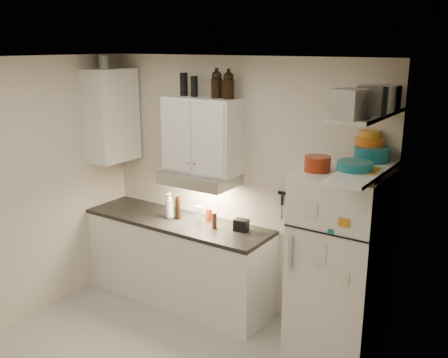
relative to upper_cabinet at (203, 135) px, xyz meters
The scene contains 35 objects.
ceiling 1.58m from the upper_cabinet, 77.33° to the right, with size 3.20×3.00×0.02m, color white.
back_wall 0.63m from the upper_cabinet, 30.26° to the left, with size 3.20×0.02×2.60m, color beige.
left_wall 1.94m from the upper_cabinet, 134.46° to the right, with size 0.02×3.00×2.60m, color beige.
right_wall 2.39m from the upper_cabinet, 34.95° to the right, with size 0.02×3.00×2.60m, color beige.
base_cabinet 1.41m from the upper_cabinet, 151.63° to the right, with size 2.10×0.60×0.88m, color white.
countertop 0.97m from the upper_cabinet, 151.63° to the right, with size 2.10×0.62×0.04m, color black.
upper_cabinet is the anchor object (origin of this frame).
side_cabinet 1.15m from the upper_cabinet, behind, with size 0.33×0.55×1.00m, color white.
range_hood 0.44m from the upper_cabinet, 90.00° to the right, with size 0.76×0.46×0.12m, color silver.
fridge 1.84m from the upper_cabinet, ahead, with size 0.70×0.68×1.70m, color white.
shelf_hi 1.82m from the upper_cabinet, 10.05° to the right, with size 0.30×0.95×0.03m, color white.
shelf_lo 1.78m from the upper_cabinet, 10.05° to the right, with size 0.30×0.95×0.03m, color white.
knife_strip 1.13m from the upper_cabinet, ahead, with size 0.42×0.02×0.03m, color black.
dutch_oven 1.38m from the upper_cabinet, 11.08° to the right, with size 0.21×0.21×0.12m, color maroon.
book_stack 1.79m from the upper_cabinet, 10.02° to the right, with size 0.19×0.24×0.08m, color #C78918.
spice_jar 1.60m from the upper_cabinet, ahead, with size 0.06×0.06×0.10m, color silver.
stock_pot 1.85m from the upper_cabinet, ahead, with size 0.26×0.26×0.19m, color silver.
tin_a 1.92m from the upper_cabinet, 12.88° to the right, with size 0.21×0.19×0.21m, color #AAAAAD.
tin_b 1.96m from the upper_cabinet, 21.97° to the right, with size 0.20×0.20×0.20m, color #AAAAAD.
bowl_teal 1.70m from the upper_cabinet, ahead, with size 0.29×0.29×0.11m, color #166B79.
bowl_orange 1.66m from the upper_cabinet, ahead, with size 0.23×0.23×0.07m, color orange.
bowl_yellow 1.66m from the upper_cabinet, ahead, with size 0.18×0.18×0.06m, color orange.
plates 1.73m from the upper_cabinet, 11.73° to the right, with size 0.27×0.27×0.07m, color #166B79.
growler_a 0.53m from the upper_cabinet, ahead, with size 0.11×0.11×0.27m, color black, non-canonical shape.
growler_b 0.59m from the upper_cabinet, ahead, with size 0.11×0.11×0.26m, color black, non-canonical shape.
thermos_a 0.49m from the upper_cabinet, behind, with size 0.07×0.07×0.20m, color black.
thermos_b 0.55m from the upper_cabinet, behind, with size 0.08×0.08×0.23m, color black.
side_jar 1.38m from the upper_cabinet, behind, with size 0.10×0.10×0.14m, color silver.
soap_bottle 0.83m from the upper_cabinet, 158.52° to the right, with size 0.12×0.12×0.31m, color white.
pepper_mill 0.86m from the upper_cabinet, 29.92° to the right, with size 0.05×0.05×0.17m, color brown.
oil_bottle 0.83m from the upper_cabinet, 163.42° to the right, with size 0.05×0.05×0.25m, color #44711C.
vinegar_bottle 0.82m from the upper_cabinet, 154.35° to the right, with size 0.05×0.05×0.25m, color black.
clear_bottle 0.82m from the upper_cabinet, 84.72° to the right, with size 0.06×0.06×0.18m, color silver.
red_jar 0.84m from the upper_cabinet, 20.11° to the left, with size 0.07×0.07×0.13m, color maroon.
caddy 0.98m from the upper_cabinet, ahead, with size 0.14×0.10×0.12m, color black.
Camera 1 is at (2.62, -2.64, 2.71)m, focal length 40.00 mm.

